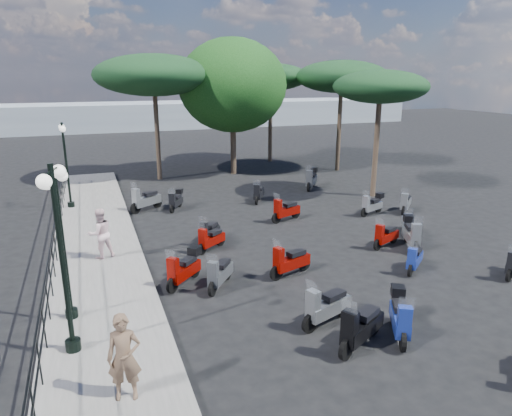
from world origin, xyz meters
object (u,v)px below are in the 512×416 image
object	(u,v)px
scooter_2	(220,274)
lamp_post_1	(62,236)
scooter_3	(211,240)
scooter_6	(360,328)
scooter_14	(286,211)
scooter_8	(209,232)
scooter_26	(312,179)
pine_3	(380,87)
pedestrian_far	(100,233)
scooter_25	(405,203)
scooter_9	(176,201)
pine_0	(271,77)
lamp_post_0	(61,249)
scooter_15	(259,193)
scooter_1	(184,269)
scooter_19	(386,236)
lamp_post_2	(66,160)
woman	(124,357)
scooter_13	(414,259)
pine_2	(154,75)
scooter_7	(290,262)
scooter_20	(372,205)
pine_1	(342,77)
scooter_12	(400,317)
scooter_4	(146,200)
broadleaf_tree	(232,86)
scooter_18	(411,234)
scooter_5	(326,307)

from	to	relation	value
scooter_2	lamp_post_1	bearing A→B (deg)	46.62
scooter_2	scooter_3	bearing A→B (deg)	-61.66
scooter_6	scooter_14	distance (m)	9.79
scooter_8	scooter_26	xyz separation A→B (m)	(7.62, 6.36, 0.14)
scooter_26	pine_3	world-z (taller)	pine_3
pedestrian_far	scooter_25	size ratio (longest dim) A/B	1.38
scooter_9	scooter_26	size ratio (longest dim) A/B	0.86
scooter_3	scooter_9	distance (m)	5.66
scooter_8	pine_0	bearing A→B (deg)	-78.53
scooter_3	scooter_14	distance (m)	4.60
scooter_2	lamp_post_0	bearing A→B (deg)	66.54
scooter_15	scooter_25	world-z (taller)	scooter_15
lamp_post_1	scooter_8	bearing A→B (deg)	62.53
scooter_1	scooter_26	xyz separation A→B (m)	(9.27, 9.64, 0.05)
lamp_post_0	scooter_19	size ratio (longest dim) A/B	2.97
lamp_post_2	scooter_9	bearing A→B (deg)	-24.93
woman	scooter_13	world-z (taller)	woman
scooter_13	scooter_14	size ratio (longest dim) A/B	0.75
pine_2	scooter_25	bearing A→B (deg)	-49.13
scooter_6	pine_3	world-z (taller)	pine_3
pedestrian_far	scooter_7	distance (m)	6.47
pedestrian_far	scooter_26	bearing A→B (deg)	-166.42
scooter_20	pine_1	size ratio (longest dim) A/B	0.21
scooter_12	scooter_13	world-z (taller)	scooter_12
scooter_2	scooter_1	bearing A→B (deg)	5.52
scooter_19	scooter_14	bearing A→B (deg)	5.17
lamp_post_1	scooter_15	world-z (taller)	lamp_post_1
scooter_4	scooter_25	distance (m)	12.18
scooter_25	pine_3	size ratio (longest dim) A/B	0.20
scooter_6	scooter_15	world-z (taller)	scooter_6
scooter_8	scooter_14	size ratio (longest dim) A/B	0.74
broadleaf_tree	pine_1	bearing A→B (deg)	-11.05
scooter_7	scooter_19	bearing A→B (deg)	-94.72
pine_0	scooter_3	bearing A→B (deg)	-118.97
lamp_post_2	woman	distance (m)	14.82
scooter_8	scooter_26	size ratio (longest dim) A/B	0.78
scooter_7	scooter_15	world-z (taller)	scooter_7
scooter_7	scooter_13	bearing A→B (deg)	-123.95
scooter_6	scooter_12	distance (m)	1.19
pedestrian_far	scooter_25	distance (m)	13.60
scooter_15	pine_3	bearing A→B (deg)	-157.81
woman	scooter_4	distance (m)	13.47
scooter_1	scooter_3	distance (m)	2.87
scooter_7	scooter_9	bearing A→B (deg)	-5.54
lamp_post_2	scooter_6	distance (m)	16.13
woman	scooter_20	bearing A→B (deg)	49.40
scooter_18	scooter_4	bearing A→B (deg)	-18.99
scooter_15	scooter_19	world-z (taller)	scooter_15
lamp_post_2	scooter_14	xyz separation A→B (m)	(8.85, -5.14, -1.95)
woman	scooter_5	world-z (taller)	woman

